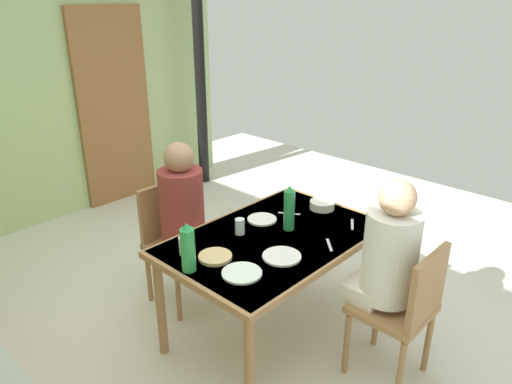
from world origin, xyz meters
The scene contains 21 objects.
ground_plane centered at (0.00, 0.00, 0.00)m, with size 7.11×7.11×0.00m, color silver.
wall_back centered at (0.00, 2.73, 1.38)m, with size 4.27×0.10×2.77m, color #B1C988.
door_wooden centered at (0.78, 2.65, 1.00)m, with size 0.80×0.05×2.00m, color #955F34.
stove_pipe_column centered at (1.73, 2.38, 1.38)m, with size 0.12×0.12×2.77m, color black.
dining_table centered at (0.18, -0.07, 0.65)m, with size 1.36×0.89×0.72m.
chair_near_diner centered at (0.38, -0.86, 0.50)m, with size 0.40×0.40×0.87m.
chair_far_diner centered at (0.01, 0.73, 0.50)m, with size 0.40×0.40×0.87m.
person_near_diner centered at (0.38, -0.73, 0.78)m, with size 0.30×0.37×0.77m.
person_far_diner centered at (0.01, 0.59, 0.78)m, with size 0.30×0.37×0.77m.
water_bottle_green_near centered at (-0.42, 0.01, 0.86)m, with size 0.08×0.08×0.28m.
water_bottle_green_far centered at (0.32, -0.07, 0.86)m, with size 0.07×0.07×0.29m.
serving_bowl_center centered at (0.72, -0.04, 0.75)m, with size 0.17×0.17×0.06m, color silver.
dinner_plate_near_left centered at (0.02, -0.27, 0.73)m, with size 0.22×0.22×0.01m, color white.
dinner_plate_near_right centered at (0.30, 0.14, 0.73)m, with size 0.19×0.19×0.01m, color white.
dinner_plate_far_center centered at (-0.25, -0.22, 0.73)m, with size 0.22×0.22×0.01m, color white.
drinking_glass_by_near_diner centered at (0.06, 0.11, 0.77)m, with size 0.06×0.06×0.10m, color silver.
drinking_glass_by_far_diner centered at (-0.33, 0.16, 0.78)m, with size 0.06×0.06×0.11m, color silver.
bread_plate_sliced centered at (-0.24, 0.00, 0.73)m, with size 0.19×0.19×0.02m, color #DBB77A.
cutlery_knife_near centered at (0.49, 0.07, 0.73)m, with size 0.15×0.02×0.00m, color silver.
cutlery_fork_near centered at (0.65, -0.33, 0.73)m, with size 0.15×0.02×0.00m, color silver.
cutlery_knife_far centered at (0.32, -0.38, 0.73)m, with size 0.15×0.02×0.00m, color silver.
Camera 1 is at (-1.78, -1.76, 2.10)m, focal length 33.52 mm.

